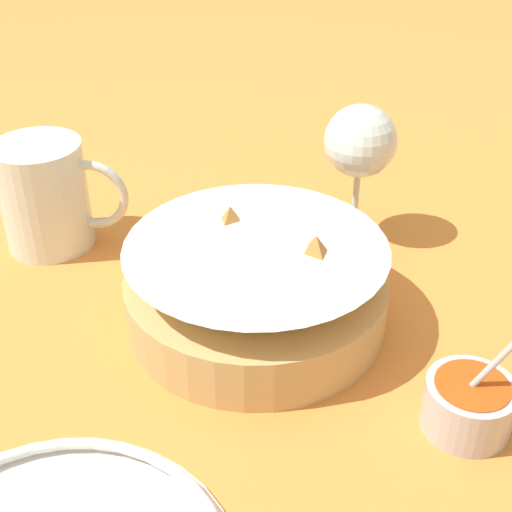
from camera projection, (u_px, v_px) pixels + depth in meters
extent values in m
plane|color=orange|center=(265.00, 294.00, 0.66)|extent=(4.00, 4.00, 0.00)
cylinder|color=tan|center=(256.00, 298.00, 0.62)|extent=(0.23, 0.23, 0.05)
cone|color=#EDE5C6|center=(256.00, 283.00, 0.61)|extent=(0.22, 0.22, 0.07)
cylinder|color=#3D842D|center=(256.00, 296.00, 0.62)|extent=(0.17, 0.17, 0.01)
pyramid|color=#B77A38|center=(315.00, 267.00, 0.59)|extent=(0.09, 0.10, 0.06)
pyramid|color=#B77A38|center=(231.00, 235.00, 0.64)|extent=(0.08, 0.09, 0.06)
pyramid|color=#B77A38|center=(222.00, 298.00, 0.57)|extent=(0.07, 0.07, 0.05)
cylinder|color=#B7B7BC|center=(468.00, 406.00, 0.52)|extent=(0.07, 0.07, 0.04)
cylinder|color=#CC4C14|center=(470.00, 399.00, 0.51)|extent=(0.05, 0.05, 0.03)
cylinder|color=#B7B7BC|center=(495.00, 363.00, 0.49)|extent=(0.06, 0.01, 0.10)
cylinder|color=silver|center=(352.00, 234.00, 0.75)|extent=(0.06, 0.06, 0.00)
cylinder|color=silver|center=(355.00, 202.00, 0.73)|extent=(0.01, 0.01, 0.07)
sphere|color=silver|center=(361.00, 141.00, 0.69)|extent=(0.07, 0.07, 0.07)
sphere|color=beige|center=(360.00, 149.00, 0.70)|extent=(0.05, 0.05, 0.05)
cylinder|color=silver|center=(44.00, 195.00, 0.71)|extent=(0.09, 0.09, 0.11)
cylinder|color=gold|center=(46.00, 207.00, 0.72)|extent=(0.07, 0.07, 0.08)
torus|color=silver|center=(91.00, 195.00, 0.71)|extent=(0.08, 0.01, 0.08)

